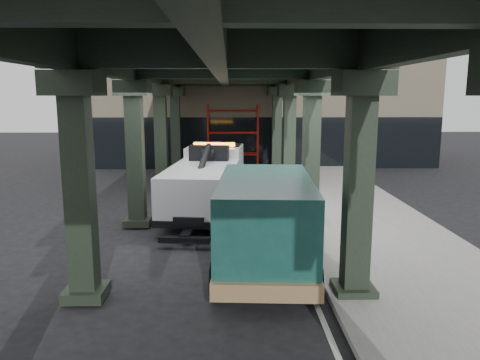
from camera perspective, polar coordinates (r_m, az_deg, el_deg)
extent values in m
plane|color=black|center=(14.59, -0.48, -7.73)|extent=(90.00, 90.00, 0.00)
cube|color=gray|center=(17.14, 14.71, -5.08)|extent=(5.00, 40.00, 0.15)
cube|color=silver|center=(16.61, 5.33, -5.51)|extent=(0.12, 38.00, 0.01)
cube|color=black|center=(10.46, 14.19, -1.11)|extent=(0.55, 0.55, 5.00)
cube|color=black|center=(10.27, 14.75, 11.30)|extent=(1.10, 1.10, 0.50)
cube|color=black|center=(11.14, 13.66, -12.90)|extent=(0.90, 0.90, 0.24)
cube|color=black|center=(16.25, 8.63, 3.04)|extent=(0.55, 0.55, 5.00)
cube|color=black|center=(16.12, 8.85, 11.00)|extent=(1.10, 1.10, 0.50)
cube|color=black|center=(16.69, 8.42, -4.88)|extent=(0.90, 0.90, 0.24)
cube|color=black|center=(22.15, 6.00, 4.99)|extent=(0.55, 0.55, 5.00)
cube|color=black|center=(22.06, 6.12, 10.82)|extent=(1.10, 1.10, 0.50)
cube|color=black|center=(22.48, 5.89, -0.90)|extent=(0.90, 0.90, 0.24)
cube|color=black|center=(28.09, 4.48, 6.12)|extent=(0.55, 0.55, 5.00)
cube|color=black|center=(28.02, 4.54, 10.71)|extent=(1.10, 1.10, 0.50)
cube|color=black|center=(28.35, 4.41, 1.44)|extent=(0.90, 0.90, 0.24)
cube|color=black|center=(10.59, -18.95, -1.22)|extent=(0.55, 0.55, 5.00)
cube|color=black|center=(10.40, -19.67, 11.03)|extent=(1.10, 1.10, 0.50)
cube|color=black|center=(11.26, -18.25, -12.88)|extent=(0.90, 0.90, 0.24)
cube|color=black|center=(16.33, -12.62, 2.95)|extent=(0.55, 0.55, 5.00)
cube|color=black|center=(16.21, -12.94, 10.86)|extent=(1.10, 1.10, 0.50)
cube|color=black|center=(16.77, -12.31, -4.94)|extent=(0.90, 0.90, 0.24)
cube|color=black|center=(22.21, -9.60, 4.92)|extent=(0.55, 0.55, 5.00)
cube|color=black|center=(22.12, -9.78, 10.73)|extent=(1.10, 1.10, 0.50)
cube|color=black|center=(22.54, -9.43, -0.96)|extent=(0.90, 0.90, 0.24)
cube|color=black|center=(28.14, -7.84, 6.06)|extent=(0.55, 0.55, 5.00)
cube|color=black|center=(28.07, -7.96, 10.65)|extent=(1.10, 1.10, 0.50)
cube|color=black|center=(28.40, -7.73, 1.39)|extent=(0.90, 0.90, 0.24)
cube|color=black|center=(16.16, 8.93, 13.84)|extent=(0.35, 32.00, 1.10)
cube|color=black|center=(16.24, -13.05, 13.68)|extent=(0.35, 32.00, 1.10)
cube|color=black|center=(15.92, -2.09, 14.01)|extent=(0.35, 32.00, 1.10)
cube|color=black|center=(15.98, -2.11, 16.51)|extent=(7.40, 32.00, 0.30)
cube|color=#C6B793|center=(33.95, 2.49, 9.38)|extent=(22.00, 10.00, 8.00)
cylinder|color=#B3160E|center=(28.92, -3.86, 5.25)|extent=(0.08, 0.08, 4.00)
cylinder|color=#B3160E|center=(28.12, -3.93, 5.11)|extent=(0.08, 0.08, 4.00)
cylinder|color=#B3160E|center=(28.94, 2.11, 5.27)|extent=(0.08, 0.08, 4.00)
cylinder|color=#B3160E|center=(28.14, 2.21, 5.13)|extent=(0.08, 0.08, 4.00)
cylinder|color=#B3160E|center=(28.99, -0.87, 3.30)|extent=(3.00, 0.08, 0.08)
cylinder|color=#B3160E|center=(28.87, -0.87, 5.86)|extent=(3.00, 0.08, 0.08)
cylinder|color=#B3160E|center=(28.80, -0.88, 8.44)|extent=(3.00, 0.08, 0.08)
cube|color=black|center=(18.02, -4.11, -2.05)|extent=(1.74, 7.31, 0.24)
cube|color=silver|center=(20.26, -3.05, 1.70)|extent=(2.51, 2.55, 1.74)
cube|color=silver|center=(21.33, -2.66, 0.82)|extent=(2.33, 0.92, 0.87)
cube|color=black|center=(20.44, -2.97, 3.13)|extent=(2.25, 1.48, 0.82)
cube|color=silver|center=(16.82, -4.73, -0.76)|extent=(2.82, 5.05, 1.35)
cube|color=orange|center=(19.95, -3.15, 4.36)|extent=(1.76, 0.46, 0.15)
cube|color=black|center=(18.55, -3.78, 3.30)|extent=(1.60, 0.74, 0.58)
cylinder|color=black|center=(16.88, -4.66, 1.78)|extent=(0.59, 3.38, 1.29)
cube|color=black|center=(14.69, -6.28, -6.29)|extent=(0.43, 1.38, 0.17)
cube|color=black|center=(14.07, -6.82, -7.25)|extent=(1.56, 0.41, 0.17)
cylinder|color=black|center=(20.88, -5.80, -0.78)|extent=(0.45, 1.09, 1.06)
cylinder|color=silver|center=(20.88, -5.80, -0.78)|extent=(0.44, 0.62, 0.58)
cylinder|color=black|center=(20.59, 0.02, -0.88)|extent=(0.45, 1.09, 1.06)
cylinder|color=silver|center=(20.59, 0.02, -0.88)|extent=(0.44, 0.62, 0.58)
cylinder|color=black|center=(17.83, -7.70, -2.72)|extent=(0.45, 1.09, 1.06)
cylinder|color=silver|center=(17.83, -7.70, -2.72)|extent=(0.44, 0.62, 0.58)
cylinder|color=black|center=(17.49, -0.88, -2.88)|extent=(0.45, 1.09, 1.06)
cylinder|color=silver|center=(17.49, -0.88, -2.88)|extent=(0.44, 0.62, 0.58)
cylinder|color=black|center=(16.64, -8.64, -3.69)|extent=(0.45, 1.09, 1.06)
cylinder|color=silver|center=(16.64, -8.64, -3.69)|extent=(0.44, 0.62, 0.58)
cylinder|color=black|center=(16.28, -1.33, -3.88)|extent=(0.45, 1.09, 1.06)
cylinder|color=silver|center=(16.28, -1.33, -3.88)|extent=(0.44, 0.62, 0.58)
cube|color=#12413B|center=(14.73, 2.92, -3.46)|extent=(2.26, 1.31, 0.96)
cube|color=#12413B|center=(11.77, 3.10, -4.83)|extent=(2.54, 4.95, 2.09)
cube|color=#93744B|center=(12.42, 3.03, -8.13)|extent=(2.65, 6.13, 0.37)
cube|color=black|center=(14.13, 2.97, -0.49)|extent=(2.11, 0.59, 0.89)
cube|color=black|center=(11.95, 3.10, -1.95)|extent=(2.51, 3.99, 0.59)
cube|color=silver|center=(15.38, 2.88, -4.51)|extent=(2.15, 0.26, 0.32)
cylinder|color=black|center=(14.84, -1.26, -5.60)|extent=(0.35, 0.92, 0.90)
cylinder|color=silver|center=(14.84, -1.26, -5.60)|extent=(0.37, 0.51, 0.49)
cylinder|color=black|center=(14.87, 7.05, -5.65)|extent=(0.35, 0.92, 0.90)
cylinder|color=silver|center=(14.87, 7.05, -5.65)|extent=(0.37, 0.51, 0.49)
cylinder|color=black|center=(10.60, -2.76, -12.25)|extent=(0.35, 0.92, 0.90)
cylinder|color=silver|center=(10.60, -2.76, -12.25)|extent=(0.37, 0.51, 0.49)
cylinder|color=black|center=(10.64, 9.09, -12.28)|extent=(0.35, 0.92, 0.90)
cylinder|color=silver|center=(10.64, 9.09, -12.28)|extent=(0.37, 0.51, 0.49)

